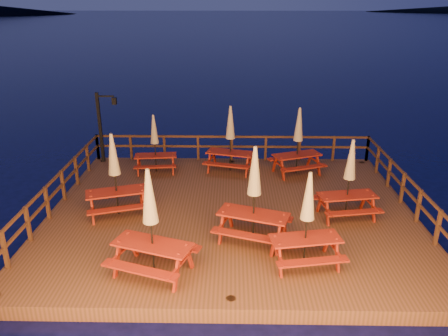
{
  "coord_description": "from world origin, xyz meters",
  "views": [
    {
      "loc": [
        -0.01,
        -13.06,
        7.02
      ],
      "look_at": [
        -0.26,
        0.6,
        1.67
      ],
      "focal_mm": 35.0,
      "sensor_mm": 36.0,
      "label": 1
    }
  ],
  "objects_px": {
    "lamp_post": "(103,121)",
    "picnic_table_2": "(151,221)",
    "picnic_table_1": "(307,218)",
    "picnic_table_0": "(230,138)"
  },
  "relations": [
    {
      "from": "lamp_post",
      "to": "picnic_table_2",
      "type": "distance_m",
      "value": 8.83
    },
    {
      "from": "lamp_post",
      "to": "picnic_table_2",
      "type": "relative_size",
      "value": 1.05
    },
    {
      "from": "picnic_table_0",
      "to": "picnic_table_2",
      "type": "relative_size",
      "value": 0.94
    },
    {
      "from": "picnic_table_2",
      "to": "lamp_post",
      "type": "bearing_deg",
      "value": 131.82
    },
    {
      "from": "lamp_post",
      "to": "picnic_table_1",
      "type": "xyz_separation_m",
      "value": [
        7.32,
        -7.67,
        -0.43
      ]
    },
    {
      "from": "picnic_table_1",
      "to": "picnic_table_2",
      "type": "bearing_deg",
      "value": 176.55
    },
    {
      "from": "lamp_post",
      "to": "picnic_table_0",
      "type": "xyz_separation_m",
      "value": [
        5.33,
        -1.01,
        -0.39
      ]
    },
    {
      "from": "lamp_post",
      "to": "picnic_table_2",
      "type": "xyz_separation_m",
      "value": [
        3.41,
        -8.14,
        -0.31
      ]
    },
    {
      "from": "picnic_table_1",
      "to": "picnic_table_2",
      "type": "xyz_separation_m",
      "value": [
        -3.92,
        -0.47,
        0.12
      ]
    },
    {
      "from": "picnic_table_1",
      "to": "picnic_table_0",
      "type": "bearing_deg",
      "value": 96.42
    }
  ]
}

